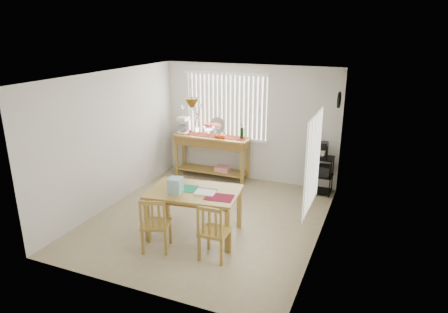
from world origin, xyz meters
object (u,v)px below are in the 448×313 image
at_px(cart_items, 323,150).
at_px(dining_table, 194,196).
at_px(sideboard, 212,147).
at_px(chair_right, 214,232).
at_px(chair_left, 156,225).
at_px(wire_cart, 321,172).

distance_m(cart_items, dining_table, 3.08).
distance_m(sideboard, dining_table, 2.69).
height_order(cart_items, dining_table, cart_items).
distance_m(cart_items, chair_right, 3.37).
bearing_deg(sideboard, dining_table, -71.98).
relative_size(cart_items, chair_right, 0.36).
distance_m(sideboard, chair_left, 3.32).
height_order(sideboard, cart_items, cart_items).
distance_m(wire_cart, chair_left, 3.83).
bearing_deg(chair_left, chair_right, 8.10).
xyz_separation_m(sideboard, cart_items, (2.49, 0.03, 0.21)).
xyz_separation_m(wire_cart, cart_items, (-0.00, 0.01, 0.47)).
xyz_separation_m(sideboard, chair_right, (1.44, -3.13, -0.30)).
bearing_deg(cart_items, chair_right, -108.42).
xyz_separation_m(sideboard, dining_table, (0.83, -2.56, -0.04)).
bearing_deg(wire_cart, sideboard, -179.60).
bearing_deg(cart_items, chair_left, -121.02).
distance_m(sideboard, wire_cart, 2.50).
bearing_deg(sideboard, wire_cart, 0.40).
height_order(sideboard, wire_cart, sideboard).
distance_m(cart_items, chair_left, 3.87).
xyz_separation_m(chair_left, chair_right, (0.93, 0.13, 0.00)).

